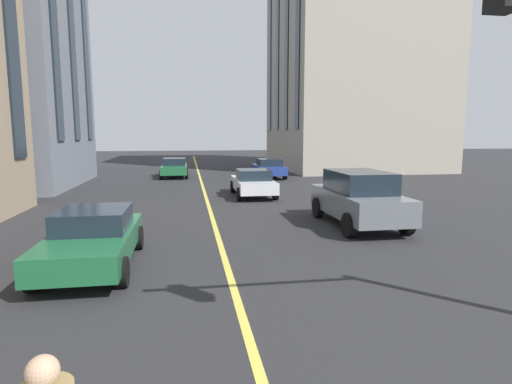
% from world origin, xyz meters
% --- Properties ---
extents(lane_centre_line, '(80.00, 0.16, 0.01)m').
position_xyz_m(lane_centre_line, '(20.00, 0.00, 0.00)').
color(lane_centre_line, '#D8C64C').
rests_on(lane_centre_line, ground_plane).
extents(car_grey_oncoming, '(4.70, 2.14, 1.88)m').
position_xyz_m(car_grey_oncoming, '(14.14, -4.90, 0.97)').
color(car_grey_oncoming, slate).
rests_on(car_grey_oncoming, ground_plane).
extents(car_green_near, '(4.40, 1.95, 1.37)m').
position_xyz_m(car_green_near, '(31.70, 1.82, 0.70)').
color(car_green_near, '#1E6038').
rests_on(car_green_near, ground_plane).
extents(car_green_trailing, '(4.40, 1.95, 1.37)m').
position_xyz_m(car_green_trailing, '(10.88, 3.12, 0.70)').
color(car_green_trailing, '#1E6038').
rests_on(car_green_trailing, ground_plane).
extents(car_blue_parked_b, '(4.40, 1.95, 1.37)m').
position_xyz_m(car_blue_parked_b, '(30.14, -4.90, 0.70)').
color(car_blue_parked_b, navy).
rests_on(car_blue_parked_b, ground_plane).
extents(car_white_parked_a, '(4.40, 1.95, 1.37)m').
position_xyz_m(car_white_parked_a, '(21.48, -2.38, 0.70)').
color(car_white_parked_a, silver).
rests_on(car_white_parked_a, ground_plane).
extents(building_right_near, '(14.22, 13.00, 25.02)m').
position_xyz_m(building_right_near, '(37.51, -13.94, 12.51)').
color(building_right_near, '#A89E8E').
rests_on(building_right_near, ground_plane).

